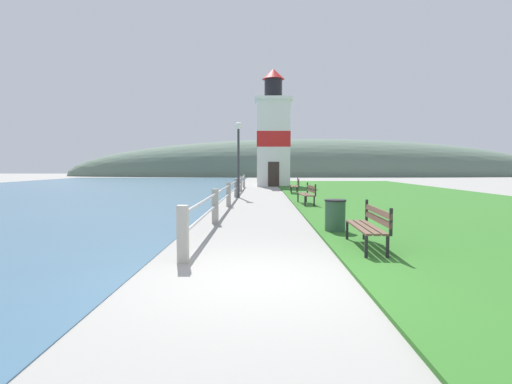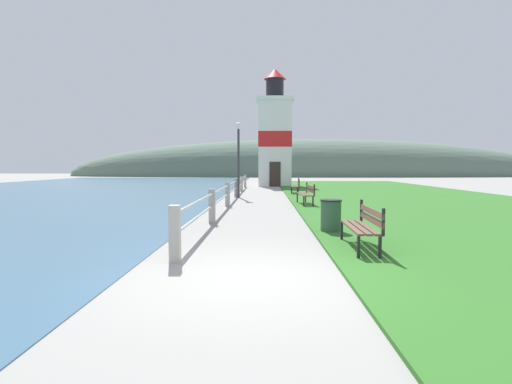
# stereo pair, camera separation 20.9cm
# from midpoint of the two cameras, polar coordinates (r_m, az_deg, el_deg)

# --- Properties ---
(ground_plane) EXTENTS (160.00, 160.00, 0.00)m
(ground_plane) POSITION_cam_midpoint_polar(r_m,az_deg,el_deg) (6.03, -0.00, -12.38)
(ground_plane) COLOR gray
(grass_verge) EXTENTS (12.00, 44.38, 0.06)m
(grass_verge) POSITION_cam_midpoint_polar(r_m,az_deg,el_deg) (21.90, 20.76, -0.79)
(grass_verge) COLOR #2D6623
(grass_verge) RESTS_ON ground_plane
(seawall_railing) EXTENTS (0.18, 24.33, 1.00)m
(seawall_railing) POSITION_cam_midpoint_polar(r_m,az_deg,el_deg) (18.95, -3.08, 0.45)
(seawall_railing) COLOR #A8A399
(seawall_railing) RESTS_ON ground_plane
(park_bench_near) EXTENTS (0.52, 1.85, 0.94)m
(park_bench_near) POSITION_cam_midpoint_polar(r_m,az_deg,el_deg) (8.17, 15.82, -4.38)
(park_bench_near) COLOR brown
(park_bench_near) RESTS_ON ground_plane
(park_bench_midway) EXTENTS (0.59, 1.87, 0.94)m
(park_bench_midway) POSITION_cam_midpoint_polar(r_m,az_deg,el_deg) (16.95, 7.63, -0.12)
(park_bench_midway) COLOR brown
(park_bench_midway) RESTS_ON ground_plane
(park_bench_far) EXTENTS (0.57, 1.87, 0.94)m
(park_bench_far) POSITION_cam_midpoint_polar(r_m,az_deg,el_deg) (23.73, 6.02, 0.99)
(park_bench_far) COLOR brown
(park_bench_far) RESTS_ON ground_plane
(lighthouse) EXTENTS (3.08, 3.08, 9.69)m
(lighthouse) POSITION_cam_midpoint_polar(r_m,az_deg,el_deg) (33.61, 2.87, 7.96)
(lighthouse) COLOR white
(lighthouse) RESTS_ON ground_plane
(trash_bin) EXTENTS (0.54, 0.54, 0.84)m
(trash_bin) POSITION_cam_midpoint_polar(r_m,az_deg,el_deg) (10.11, 11.23, -3.43)
(trash_bin) COLOR #2D5138
(trash_bin) RESTS_ON ground_plane
(lamp_post) EXTENTS (0.36, 0.36, 3.96)m
(lamp_post) POSITION_cam_midpoint_polar(r_m,az_deg,el_deg) (21.15, -2.23, 6.64)
(lamp_post) COLOR #333338
(lamp_post) RESTS_ON ground_plane
(distant_hillside) EXTENTS (80.00, 16.00, 12.00)m
(distant_hillside) POSITION_cam_midpoint_polar(r_m,az_deg,el_deg) (65.87, 8.19, 2.27)
(distant_hillside) COLOR #566B5B
(distant_hillside) RESTS_ON ground_plane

